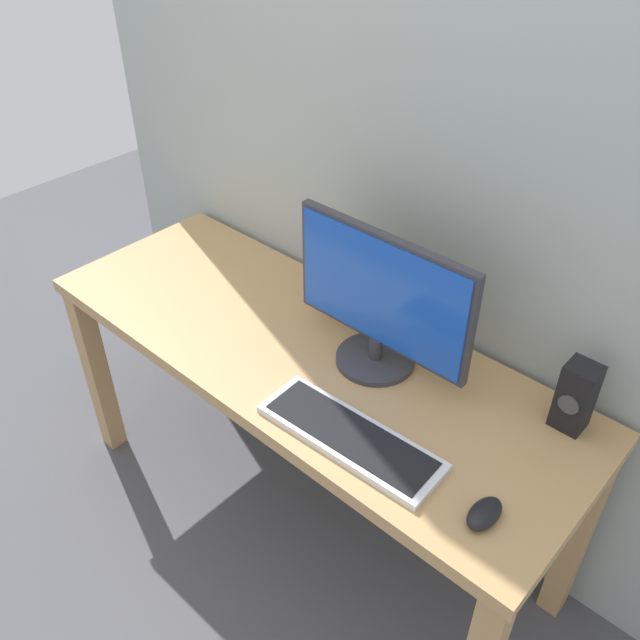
% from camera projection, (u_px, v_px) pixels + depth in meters
% --- Properties ---
extents(ground_plane, '(6.00, 6.00, 0.00)m').
position_uv_depth(ground_plane, '(308.00, 513.00, 2.31)').
color(ground_plane, '#4C4C51').
extents(wall_back, '(2.39, 0.04, 3.00)m').
position_uv_depth(wall_back, '(400.00, 33.00, 1.60)').
color(wall_back, '#9EA8A3').
rests_on(wall_back, ground_plane).
extents(desk, '(1.63, 0.60, 0.74)m').
position_uv_depth(desk, '(306.00, 374.00, 1.92)').
color(desk, tan).
rests_on(desk, ground_plane).
extents(monitor, '(0.53, 0.21, 0.38)m').
position_uv_depth(monitor, '(381.00, 301.00, 1.70)').
color(monitor, '#333338').
rests_on(monitor, desk).
extents(keyboard_primary, '(0.47, 0.17, 0.02)m').
position_uv_depth(keyboard_primary, '(350.00, 437.00, 1.58)').
color(keyboard_primary, silver).
rests_on(keyboard_primary, desk).
extents(mouse, '(0.06, 0.10, 0.03)m').
position_uv_depth(mouse, '(484.00, 513.00, 1.40)').
color(mouse, black).
rests_on(mouse, desk).
extents(speaker_right, '(0.08, 0.08, 0.18)m').
position_uv_depth(speaker_right, '(576.00, 396.00, 1.57)').
color(speaker_right, black).
rests_on(speaker_right, desk).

